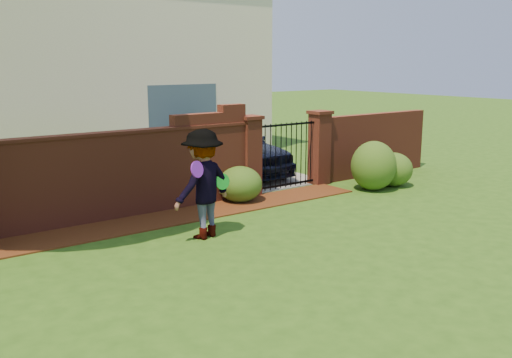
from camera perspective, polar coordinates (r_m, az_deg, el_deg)
ground at (r=8.89m, az=2.08°, el=-8.67°), size 80.00×80.00×0.01m
mulch_bed at (r=11.15m, az=-12.66°, el=-4.58°), size 11.10×1.08×0.03m
brick_wall at (r=11.18m, az=-19.23°, el=-0.10°), size 8.70×0.31×2.16m
brick_wall_return at (r=15.97m, az=11.65°, el=3.43°), size 4.00×0.25×1.70m
pillar_left at (r=13.15m, az=-0.64°, el=2.38°), size 0.50×0.50×1.88m
pillar_right at (r=14.54m, az=6.40°, el=3.22°), size 0.50×0.50×1.88m
iron_gate at (r=13.83m, az=3.05°, el=2.41°), size 1.78×0.03×1.60m
driveway at (r=17.20m, az=-5.53°, el=1.35°), size 3.20×8.00×0.01m
house at (r=19.51m, az=-18.43°, el=11.37°), size 12.40×6.40×6.30m
car at (r=15.62m, az=-2.24°, el=3.17°), size 1.98×4.56×1.53m
shrub_left at (r=12.65m, az=-1.61°, el=-0.53°), size 0.99×0.99×0.81m
shrub_middle at (r=14.08m, az=11.75°, el=1.32°), size 1.10×1.10×1.21m
shrub_right at (r=14.68m, az=13.66°, el=0.94°), size 0.96×0.96×0.85m
man at (r=10.00m, az=-5.23°, el=-0.55°), size 1.40×1.01×1.95m
frisbee_purple at (r=9.56m, az=-5.95°, el=0.98°), size 0.30×0.17×0.29m
frisbee_green at (r=10.19m, az=-3.40°, el=-0.26°), size 0.29×0.07×0.29m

